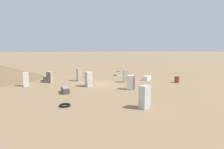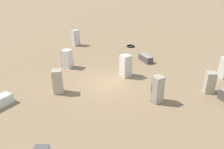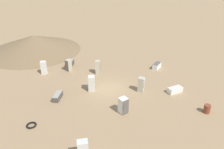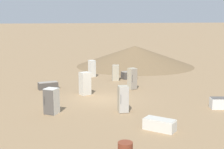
{
  "view_description": "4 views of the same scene",
  "coord_description": "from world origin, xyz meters",
  "views": [
    {
      "loc": [
        21.83,
        -7.49,
        4.52
      ],
      "look_at": [
        1.39,
        0.86,
        1.44
      ],
      "focal_mm": 28.0,
      "sensor_mm": 36.0,
      "label": 1
    },
    {
      "loc": [
        -14.2,
        4.9,
        7.8
      ],
      "look_at": [
        -0.92,
        -0.23,
        1.14
      ],
      "focal_mm": 35.0,
      "sensor_mm": 36.0,
      "label": 2
    },
    {
      "loc": [
        21.67,
        3.98,
        13.11
      ],
      "look_at": [
        -0.16,
        0.18,
        1.81
      ],
      "focal_mm": 35.0,
      "sensor_mm": 36.0,
      "label": 3
    },
    {
      "loc": [
        8.16,
        21.35,
        5.95
      ],
      "look_at": [
        -1.36,
        -1.37,
        1.61
      ],
      "focal_mm": 50.0,
      "sensor_mm": 36.0,
      "label": 4
    }
  ],
  "objects": [
    {
      "name": "discarded_fridge_4",
      "position": [
        -5.54,
        -6.86,
        0.38
      ],
      "size": [
        1.52,
        0.87,
        0.76
      ],
      "rotation": [
        0.0,
        0.0,
        4.77
      ],
      "color": "#4C4742",
      "rests_on": "ground_plane"
    },
    {
      "name": "rusty_barrel",
      "position": [
        2.86,
        10.14,
        0.43
      ],
      "size": [
        0.64,
        0.64,
        0.87
      ],
      "color": "brown",
      "rests_on": "ground_plane"
    },
    {
      "name": "discarded_fridge_10",
      "position": [
        0.71,
        -2.05,
        0.91
      ],
      "size": [
        0.89,
        0.88,
        1.82
      ],
      "rotation": [
        0.0,
        0.0,
        3.35
      ],
      "color": "beige",
      "rests_on": "ground_plane"
    },
    {
      "name": "discarded_fridge_9",
      "position": [
        -3.66,
        -2.33,
        0.92
      ],
      "size": [
        0.74,
        0.72,
        1.85
      ],
      "rotation": [
        0.0,
        0.0,
        0.19
      ],
      "color": "#B2A88E",
      "rests_on": "ground_plane"
    },
    {
      "name": "discarded_fridge_8",
      "position": [
        -0.5,
        7.38,
        0.32
      ],
      "size": [
        1.62,
        1.84,
        0.64
      ],
      "rotation": [
        0.0,
        0.0,
        3.76
      ],
      "color": "silver",
      "rests_on": "ground_plane"
    },
    {
      "name": "scrap_tire",
      "position": [
        7.68,
        -5.86,
        0.08
      ],
      "size": [
        0.92,
        0.92,
        0.16
      ],
      "color": "black",
      "rests_on": "ground_plane"
    },
    {
      "name": "discarded_fridge_3",
      "position": [
        -6.67,
        5.4,
        0.38
      ],
      "size": [
        1.78,
        1.28,
        0.75
      ],
      "rotation": [
        0.0,
        0.0,
        4.31
      ],
      "color": "white",
      "rests_on": "ground_plane"
    },
    {
      "name": "discarded_fridge_6",
      "position": [
        -3.89,
        -6.48,
        0.78
      ],
      "size": [
        0.88,
        0.84,
        1.55
      ],
      "rotation": [
        0.0,
        0.0,
        4.26
      ],
      "color": "#B2A88E",
      "rests_on": "ground_plane"
    },
    {
      "name": "discarded_fridge_2",
      "position": [
        4.27,
        2.06,
        0.83
      ],
      "size": [
        1.08,
        1.08,
        1.65
      ],
      "rotation": [
        0.0,
        0.0,
        5.51
      ],
      "color": "silver",
      "rests_on": "ground_plane"
    },
    {
      "name": "discarded_fridge_5",
      "position": [
        -2.43,
        -9.35,
        0.88
      ],
      "size": [
        0.69,
        0.72,
        1.76
      ],
      "rotation": [
        0.0,
        0.0,
        1.69
      ],
      "color": "silver",
      "rests_on": "ground_plane"
    },
    {
      "name": "discarded_fridge_7",
      "position": [
        10.52,
        -0.11,
        0.9
      ],
      "size": [
        0.86,
        0.95,
        1.81
      ],
      "rotation": [
        0.0,
        0.0,
        1.94
      ],
      "color": "silver",
      "rests_on": "ground_plane"
    },
    {
      "name": "discarded_fridge_0",
      "position": [
        3.05,
        -5.23,
        0.31
      ],
      "size": [
        1.7,
        0.71,
        0.62
      ],
      "rotation": [
        0.0,
        0.0,
        1.62
      ],
      "color": "#4C4742",
      "rests_on": "ground_plane"
    },
    {
      "name": "ground_plane",
      "position": [
        0.0,
        0.0,
        0.0
      ],
      "size": [
        1000.0,
        1000.0,
        0.0
      ],
      "primitive_type": "plane",
      "color": "#937551"
    },
    {
      "name": "discarded_fridge_1",
      "position": [
        -0.09,
        3.55,
        0.87
      ],
      "size": [
        0.76,
        0.8,
        1.74
      ],
      "rotation": [
        0.0,
        0.0,
        6.06
      ],
      "color": "#B2A88E",
      "rests_on": "ground_plane"
    }
  ]
}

